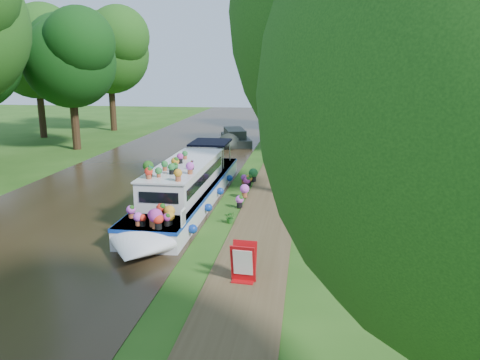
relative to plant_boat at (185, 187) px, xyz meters
name	(u,v)px	position (x,y,z in m)	size (l,w,h in m)	color
ground	(233,220)	(2.25, -1.46, -0.85)	(100.00, 100.00, 0.00)	#214B12
canal_water	(85,213)	(-3.75, -1.46, -0.84)	(10.00, 100.00, 0.02)	black
towpath	(264,221)	(3.45, -1.46, -0.84)	(2.20, 100.00, 0.03)	#463820
plant_boat	(185,187)	(0.00, 0.00, 0.00)	(2.29, 13.52, 2.30)	silver
tree_near_overhang	(338,44)	(6.04, 1.60, 5.75)	(5.52, 5.28, 8.99)	black
tree_near_mid	(338,55)	(6.73, 13.62, 5.58)	(6.90, 6.60, 9.40)	black
tree_near_far	(326,51)	(6.23, 24.63, 6.20)	(7.59, 7.26, 10.30)	black
tree_far_c	(70,54)	(-11.27, 12.62, 5.67)	(7.13, 6.82, 9.59)	black
tree_far_d	(109,47)	(-12.77, 22.63, 6.55)	(8.05, 7.70, 10.85)	black
tree_far_h	(36,48)	(-16.77, 17.63, 6.28)	(7.82, 7.48, 10.49)	black
second_boat	(235,138)	(-0.50, 16.41, -0.38)	(3.15, 6.28, 1.15)	black
sandwich_board	(244,264)	(3.37, -6.60, -0.33)	(0.69, 0.58, 1.08)	#B70D11
pedestrian_pink	(294,127)	(3.81, 19.36, 0.13)	(0.69, 0.45, 1.90)	#CB5367
pedestrian_dark	(285,131)	(3.22, 17.70, 0.03)	(0.83, 0.65, 1.71)	black
verge_plant	(230,217)	(2.20, -1.79, -0.62)	(0.42, 0.37, 0.47)	#205A1B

